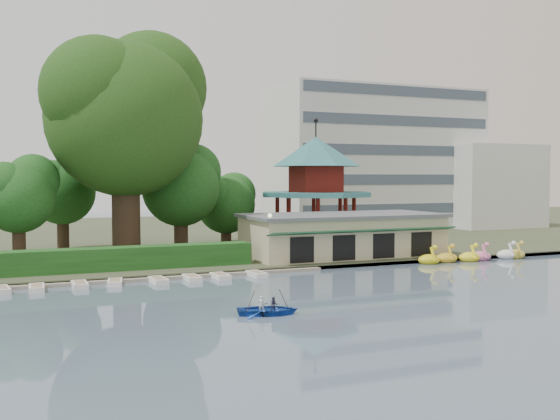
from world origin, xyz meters
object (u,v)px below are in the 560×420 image
pavilion (316,179)px  rowboat_with_passengers (268,306)px  boathouse (343,234)px  dock (108,281)px  big_tree (126,108)px

pavilion → rowboat_with_passengers: bearing=-120.2°
pavilion → boathouse: bearing=-101.3°
boathouse → dock: bearing=-167.8°
boathouse → pavilion: size_ratio=1.38×
big_tree → rowboat_with_passengers: bearing=-81.6°
pavilion → big_tree: (-20.81, -3.77, 6.52)m
dock → rowboat_with_passengers: (6.97, -14.42, 0.38)m
boathouse → pavilion: bearing=78.7°
dock → boathouse: (22.00, 4.77, 2.25)m
boathouse → big_tree: (-18.81, 6.25, 11.64)m
dock → rowboat_with_passengers: rowboat_with_passengers is taller
boathouse → pavilion: pavilion is taller
dock → big_tree: big_tree is taller
dock → rowboat_with_passengers: bearing=-64.2°
boathouse → rowboat_with_passengers: bearing=-128.1°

